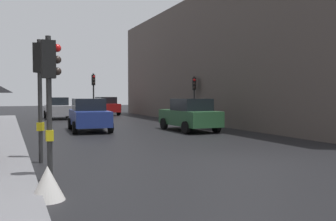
% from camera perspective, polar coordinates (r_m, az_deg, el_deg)
% --- Properties ---
extents(ground_plane, '(120.00, 120.00, 0.00)m').
position_cam_1_polar(ground_plane, '(10.76, 12.11, -8.08)').
color(ground_plane, black).
extents(building_facade_right, '(12.00, 29.27, 8.91)m').
position_cam_1_polar(building_facade_right, '(29.28, 14.10, 7.29)').
color(building_facade_right, '#5B514C').
rests_on(building_facade_right, ground).
extents(traffic_light_near_right, '(0.45, 0.34, 3.54)m').
position_cam_1_polar(traffic_light_near_right, '(10.98, -19.49, 4.85)').
color(traffic_light_near_right, '#2D2D2D').
rests_on(traffic_light_near_right, ground).
extents(traffic_light_far_median, '(0.24, 0.43, 3.67)m').
position_cam_1_polar(traffic_light_far_median, '(29.34, -11.69, 3.54)').
color(traffic_light_far_median, '#2D2D2D').
rests_on(traffic_light_far_median, ground).
extents(traffic_light_mid_street, '(0.34, 0.45, 3.24)m').
position_cam_1_polar(traffic_light_mid_street, '(24.72, 4.16, 3.10)').
color(traffic_light_mid_street, '#2D2D2D').
rests_on(traffic_light_mid_street, ground).
extents(traffic_light_near_left, '(0.43, 0.25, 3.27)m').
position_cam_1_polar(traffic_light_near_left, '(8.50, -18.16, 4.35)').
color(traffic_light_near_left, '#2D2D2D').
rests_on(traffic_light_near_left, ground).
extents(car_red_sedan, '(2.23, 4.31, 1.76)m').
position_cam_1_polar(car_red_sedan, '(35.85, -9.87, 0.71)').
color(car_red_sedan, red).
rests_on(car_red_sedan, ground).
extents(car_green_estate, '(2.07, 4.23, 1.76)m').
position_cam_1_polar(car_green_estate, '(19.63, 3.43, -0.69)').
color(car_green_estate, '#2D6038').
rests_on(car_green_estate, ground).
extents(car_blue_van, '(2.25, 4.32, 1.76)m').
position_cam_1_polar(car_blue_van, '(20.08, -12.35, -0.67)').
color(car_blue_van, navy).
rests_on(car_blue_van, ground).
extents(car_silver_hatchback, '(2.13, 4.26, 1.76)m').
position_cam_1_polar(car_silver_hatchback, '(30.98, -17.05, 0.36)').
color(car_silver_hatchback, '#BCBCC1').
rests_on(car_silver_hatchback, ground).
extents(warning_sign_triangle, '(0.64, 0.64, 0.65)m').
position_cam_1_polar(warning_sign_triangle, '(7.18, -18.49, -10.82)').
color(warning_sign_triangle, silver).
rests_on(warning_sign_triangle, ground).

